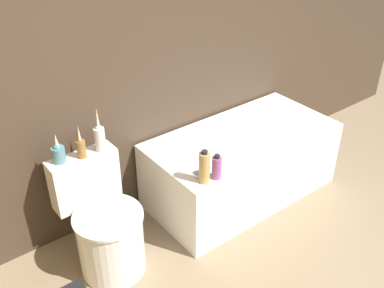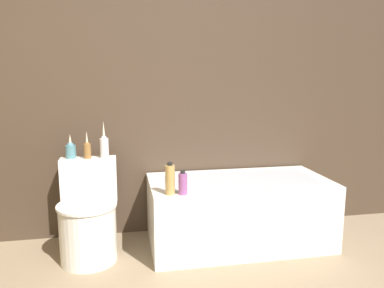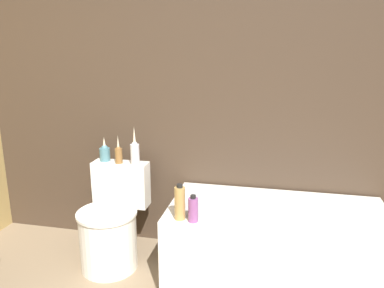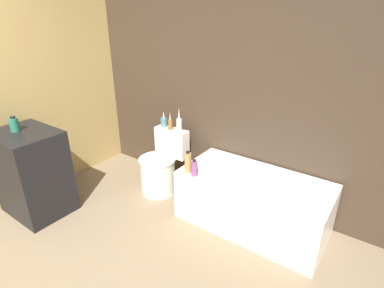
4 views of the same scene
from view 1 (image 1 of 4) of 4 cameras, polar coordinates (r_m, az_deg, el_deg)
wall_back_tiled at (r=2.81m, az=-10.54°, el=13.17°), size 6.40×0.06×2.60m
bathtub at (r=3.40m, az=6.25°, el=-2.52°), size 1.41×0.70×0.53m
toilet at (r=2.85m, az=-10.96°, el=-10.40°), size 0.42×0.55×0.71m
vase_gold at (r=2.69m, az=-16.62°, el=-1.04°), size 0.08×0.08×0.19m
vase_silver at (r=2.70m, az=-13.93°, el=-0.36°), size 0.05×0.05×0.21m
vase_bronze at (r=2.73m, az=-11.66°, el=0.96°), size 0.07×0.07×0.28m
shampoo_bottle_tall at (r=2.70m, az=1.57°, el=-3.01°), size 0.07×0.07×0.23m
shampoo_bottle_short at (r=2.76m, az=3.16°, el=-3.01°), size 0.06×0.06×0.17m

